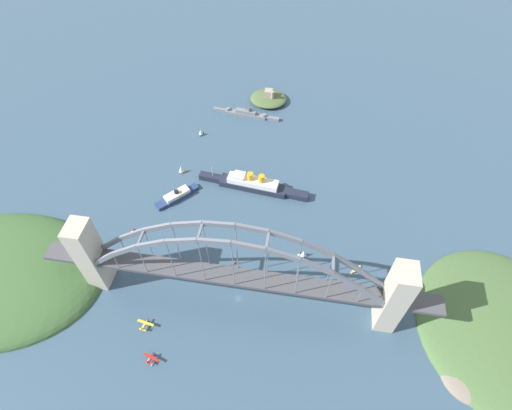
{
  "coord_description": "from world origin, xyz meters",
  "views": [
    {
      "loc": [
        32.53,
        -124.14,
        257.05
      ],
      "look_at": [
        0.0,
        79.62,
        8.0
      ],
      "focal_mm": 27.99,
      "sensor_mm": 36.0,
      "label": 1
    }
  ],
  "objects_px": {
    "ocean_liner": "(253,184)",
    "small_boat_2": "(201,132)",
    "small_boat_0": "(303,253)",
    "harbor_ferry_steamer": "(177,196)",
    "channel_marker_buoy": "(235,262)",
    "fort_island_mid_harbor": "(268,98)",
    "small_boat_3": "(132,233)",
    "seaplane_second_in_formation": "(151,359)",
    "small_boat_4": "(181,169)",
    "seaplane_taxiing_near_bridge": "(145,325)",
    "small_boat_1": "(356,269)",
    "naval_cruiser": "(246,113)",
    "harbor_arch_bridge": "(236,274)"
  },
  "relations": [
    {
      "from": "channel_marker_buoy",
      "to": "naval_cruiser",
      "type": "bearing_deg",
      "value": 97.07
    },
    {
      "from": "harbor_ferry_steamer",
      "to": "small_boat_0",
      "type": "bearing_deg",
      "value": -20.55
    },
    {
      "from": "ocean_liner",
      "to": "fort_island_mid_harbor",
      "type": "height_order",
      "value": "ocean_liner"
    },
    {
      "from": "fort_island_mid_harbor",
      "to": "small_boat_1",
      "type": "xyz_separation_m",
      "value": [
        92.19,
        -193.77,
        -3.15
      ]
    },
    {
      "from": "ocean_liner",
      "to": "small_boat_0",
      "type": "distance_m",
      "value": 79.08
    },
    {
      "from": "ocean_liner",
      "to": "naval_cruiser",
      "type": "relative_size",
      "value": 1.39
    },
    {
      "from": "harbor_ferry_steamer",
      "to": "channel_marker_buoy",
      "type": "height_order",
      "value": "harbor_ferry_steamer"
    },
    {
      "from": "seaplane_second_in_formation",
      "to": "small_boat_0",
      "type": "relative_size",
      "value": 1.42
    },
    {
      "from": "seaplane_taxiing_near_bridge",
      "to": "seaplane_second_in_formation",
      "type": "height_order",
      "value": "seaplane_second_in_formation"
    },
    {
      "from": "small_boat_0",
      "to": "small_boat_4",
      "type": "bearing_deg",
      "value": 148.26
    },
    {
      "from": "seaplane_taxiing_near_bridge",
      "to": "channel_marker_buoy",
      "type": "relative_size",
      "value": 4.3
    },
    {
      "from": "ocean_liner",
      "to": "small_boat_2",
      "type": "height_order",
      "value": "ocean_liner"
    },
    {
      "from": "seaplane_second_in_formation",
      "to": "small_boat_1",
      "type": "xyz_separation_m",
      "value": [
        127.55,
        86.63,
        -1.2
      ]
    },
    {
      "from": "small_boat_4",
      "to": "small_boat_2",
      "type": "bearing_deg",
      "value": 85.1
    },
    {
      "from": "small_boat_3",
      "to": "small_boat_0",
      "type": "bearing_deg",
      "value": 0.17
    },
    {
      "from": "naval_cruiser",
      "to": "harbor_ferry_steamer",
      "type": "distance_m",
      "value": 125.34
    },
    {
      "from": "small_boat_0",
      "to": "seaplane_taxiing_near_bridge",
      "type": "bearing_deg",
      "value": -144.24
    },
    {
      "from": "ocean_liner",
      "to": "small_boat_4",
      "type": "relative_size",
      "value": 10.78
    },
    {
      "from": "seaplane_taxiing_near_bridge",
      "to": "channel_marker_buoy",
      "type": "distance_m",
      "value": 75.58
    },
    {
      "from": "harbor_arch_bridge",
      "to": "small_boat_3",
      "type": "distance_m",
      "value": 107.17
    },
    {
      "from": "fort_island_mid_harbor",
      "to": "channel_marker_buoy",
      "type": "height_order",
      "value": "fort_island_mid_harbor"
    },
    {
      "from": "fort_island_mid_harbor",
      "to": "seaplane_taxiing_near_bridge",
      "type": "relative_size",
      "value": 3.25
    },
    {
      "from": "seaplane_taxiing_near_bridge",
      "to": "small_boat_1",
      "type": "distance_m",
      "value": 153.58
    },
    {
      "from": "small_boat_3",
      "to": "small_boat_4",
      "type": "height_order",
      "value": "small_boat_4"
    },
    {
      "from": "small_boat_2",
      "to": "small_boat_4",
      "type": "xyz_separation_m",
      "value": [
        -4.5,
        -52.44,
        0.77
      ]
    },
    {
      "from": "naval_cruiser",
      "to": "fort_island_mid_harbor",
      "type": "bearing_deg",
      "value": 55.29
    },
    {
      "from": "small_boat_3",
      "to": "naval_cruiser",
      "type": "bearing_deg",
      "value": 68.48
    },
    {
      "from": "ocean_liner",
      "to": "small_boat_0",
      "type": "height_order",
      "value": "ocean_liner"
    },
    {
      "from": "harbor_ferry_steamer",
      "to": "small_boat_2",
      "type": "bearing_deg",
      "value": 89.95
    },
    {
      "from": "harbor_ferry_steamer",
      "to": "small_boat_2",
      "type": "relative_size",
      "value": 4.7
    },
    {
      "from": "seaplane_taxiing_near_bridge",
      "to": "small_boat_4",
      "type": "height_order",
      "value": "small_boat_4"
    },
    {
      "from": "fort_island_mid_harbor",
      "to": "small_boat_3",
      "type": "relative_size",
      "value": 4.98
    },
    {
      "from": "naval_cruiser",
      "to": "ocean_liner",
      "type": "bearing_deg",
      "value": -76.68
    },
    {
      "from": "small_boat_3",
      "to": "harbor_arch_bridge",
      "type": "bearing_deg",
      "value": -24.17
    },
    {
      "from": "harbor_arch_bridge",
      "to": "naval_cruiser",
      "type": "bearing_deg",
      "value": 98.3
    },
    {
      "from": "seaplane_taxiing_near_bridge",
      "to": "small_boat_1",
      "type": "bearing_deg",
      "value": 25.33
    },
    {
      "from": "naval_cruiser",
      "to": "small_boat_2",
      "type": "height_order",
      "value": "naval_cruiser"
    },
    {
      "from": "harbor_arch_bridge",
      "to": "fort_island_mid_harbor",
      "type": "xyz_separation_m",
      "value": [
        -10.62,
        230.16,
        -29.6
      ]
    },
    {
      "from": "naval_cruiser",
      "to": "small_boat_0",
      "type": "xyz_separation_m",
      "value": [
        71.64,
        -160.59,
        0.86
      ]
    },
    {
      "from": "small_boat_4",
      "to": "naval_cruiser",
      "type": "bearing_deg",
      "value": 64.19
    },
    {
      "from": "seaplane_second_in_formation",
      "to": "small_boat_1",
      "type": "height_order",
      "value": "seaplane_second_in_formation"
    },
    {
      "from": "harbor_ferry_steamer",
      "to": "small_boat_2",
      "type": "distance_m",
      "value": 82.12
    },
    {
      "from": "small_boat_1",
      "to": "naval_cruiser",
      "type": "bearing_deg",
      "value": 123.75
    },
    {
      "from": "small_boat_0",
      "to": "small_boat_2",
      "type": "height_order",
      "value": "small_boat_0"
    },
    {
      "from": "fort_island_mid_harbor",
      "to": "small_boat_4",
      "type": "relative_size",
      "value": 4.26
    },
    {
      "from": "naval_cruiser",
      "to": "small_boat_2",
      "type": "relative_size",
      "value": 9.65
    },
    {
      "from": "harbor_ferry_steamer",
      "to": "seaplane_second_in_formation",
      "type": "bearing_deg",
      "value": -80.47
    },
    {
      "from": "small_boat_2",
      "to": "small_boat_4",
      "type": "height_order",
      "value": "small_boat_4"
    },
    {
      "from": "small_boat_0",
      "to": "naval_cruiser",
      "type": "bearing_deg",
      "value": 114.04
    },
    {
      "from": "seaplane_second_in_formation",
      "to": "small_boat_3",
      "type": "distance_m",
      "value": 103.37
    }
  ]
}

